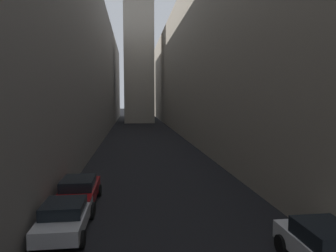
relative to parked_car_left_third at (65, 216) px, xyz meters
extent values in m
plane|color=black|center=(4.40, 28.29, -0.72)|extent=(264.00, 264.00, 0.00)
cube|color=slate|center=(-8.98, 30.29, 9.15)|extent=(15.77, 108.00, 19.75)
cube|color=gray|center=(15.28, 30.29, 9.80)|extent=(10.76, 108.00, 21.03)
cube|color=#9E9384|center=(4.40, 58.43, 21.52)|extent=(6.77, 6.77, 44.48)
cube|color=#B7B7BC|center=(0.00, 0.04, -0.10)|extent=(1.72, 3.95, 0.58)
cube|color=black|center=(0.00, -0.14, 0.42)|extent=(1.58, 1.75, 0.47)
cylinder|color=black|center=(-0.86, 1.38, -0.39)|extent=(0.22, 0.65, 0.65)
cylinder|color=black|center=(0.86, 1.38, -0.39)|extent=(0.22, 0.65, 0.65)
cylinder|color=black|center=(-0.86, -1.30, -0.39)|extent=(0.22, 0.65, 0.65)
cylinder|color=black|center=(0.86, -1.30, -0.39)|extent=(0.22, 0.65, 0.65)
cube|color=maroon|center=(0.00, 3.22, -0.07)|extent=(1.71, 4.28, 0.65)
cube|color=black|center=(0.00, 3.10, 0.51)|extent=(1.58, 1.94, 0.49)
cylinder|color=black|center=(-0.86, 4.67, -0.39)|extent=(0.22, 0.65, 0.65)
cylinder|color=black|center=(0.86, 4.67, -0.39)|extent=(0.22, 0.65, 0.65)
cylinder|color=black|center=(-0.86, 1.76, -0.39)|extent=(0.22, 0.65, 0.65)
cylinder|color=black|center=(0.86, 1.76, -0.39)|extent=(0.22, 0.65, 0.65)
cube|color=black|center=(8.80, -3.76, 0.53)|extent=(1.54, 1.85, 0.55)
cylinder|color=black|center=(7.96, -2.55, -0.38)|extent=(0.22, 0.67, 0.67)
cylinder|color=black|center=(9.64, -2.55, -0.38)|extent=(0.22, 0.67, 0.67)
camera|label=1|loc=(2.76, -12.16, 4.76)|focal=31.95mm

